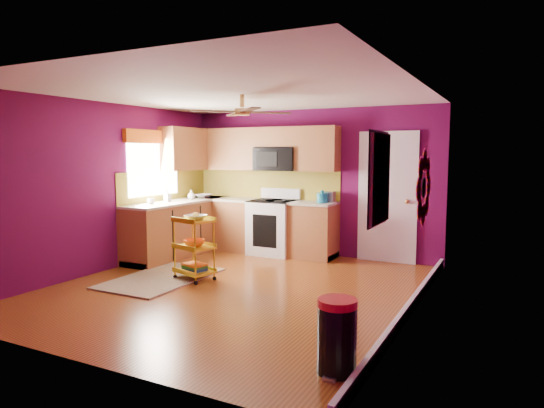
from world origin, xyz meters
The scene contains 18 objects.
ground centered at (0.00, 0.00, 0.00)m, with size 5.00×5.00×0.00m, color #673110.
room_envelope centered at (0.03, 0.00, 1.63)m, with size 4.54×5.04×2.52m.
lower_cabinets centered at (-1.35, 1.82, 0.43)m, with size 2.81×2.31×0.94m.
electric_range centered at (-0.55, 2.17, 0.48)m, with size 0.76×0.66×1.13m.
upper_cabinetry centered at (-1.24, 2.17, 1.80)m, with size 2.80×2.30×1.26m.
left_window centered at (-2.22, 1.05, 1.74)m, with size 0.08×1.35×1.08m.
panel_door centered at (1.35, 2.47, 1.02)m, with size 0.95×0.11×2.15m.
right_wall_art centered at (2.23, -0.34, 1.44)m, with size 0.04×2.74×1.04m.
ceiling_fan centered at (0.00, 0.20, 2.29)m, with size 1.01×1.01×0.26m.
shag_rug centered at (-1.17, -0.07, 0.01)m, with size 1.04×1.70×0.02m, color #321F10.
rolling_cart centered at (-0.74, 0.13, 0.49)m, with size 0.61×0.51×0.95m.
trash_can centered at (1.99, -1.70, 0.30)m, with size 0.33×0.35×0.61m.
teal_kettle centered at (0.35, 2.17, 1.02)m, with size 0.18×0.18×0.21m.
toaster centered at (0.39, 2.33, 1.03)m, with size 0.22×0.15×0.18m, color beige.
soap_bottle_a centered at (-2.00, 1.12, 1.04)m, with size 0.09×0.09×0.20m, color #EA3F72.
soap_bottle_b centered at (-1.93, 1.69, 1.02)m, with size 0.13×0.13×0.17m, color white.
counter_dish centered at (-1.91, 2.02, 0.97)m, with size 0.28×0.28×0.07m, color white.
counter_cup centered at (-2.03, 0.74, 0.99)m, with size 0.12×0.12×0.09m, color white.
Camera 1 is at (3.23, -5.25, 1.75)m, focal length 32.00 mm.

